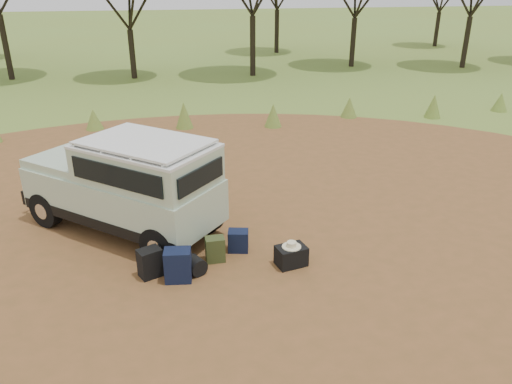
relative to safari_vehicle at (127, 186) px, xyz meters
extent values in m
plane|color=olive|center=(1.49, -1.56, -0.98)|extent=(140.00, 140.00, 0.00)
cylinder|color=brown|center=(1.49, -1.56, -0.97)|extent=(23.00, 23.00, 0.01)
cone|color=olive|center=(-1.51, 7.64, -0.63)|extent=(0.60, 0.60, 0.70)
cone|color=olive|center=(1.49, 7.24, -0.53)|extent=(0.60, 0.60, 0.90)
cone|color=olive|center=(4.49, 6.84, -0.58)|extent=(0.60, 0.60, 0.80)
cone|color=olive|center=(7.49, 7.54, -0.60)|extent=(0.60, 0.60, 0.75)
cone|color=olive|center=(10.49, 6.94, -0.55)|extent=(0.60, 0.60, 0.85)
cone|color=olive|center=(13.49, 7.34, -0.63)|extent=(0.60, 0.60, 0.70)
cylinder|color=black|center=(-6.51, 17.44, 0.55)|extent=(0.28, 0.28, 3.06)
cylinder|color=black|center=(-0.51, 16.64, 0.19)|extent=(0.28, 0.28, 2.34)
cylinder|color=black|center=(5.49, 16.24, 0.49)|extent=(0.28, 0.28, 2.93)
cylinder|color=black|center=(11.49, 17.94, 0.33)|extent=(0.28, 0.28, 2.61)
cylinder|color=black|center=(17.49, 16.44, 0.37)|extent=(0.28, 0.28, 2.70)
cylinder|color=black|center=(8.49, 23.94, 0.37)|extent=(0.28, 0.28, 2.70)
cylinder|color=black|center=(20.49, 24.94, 0.19)|extent=(0.28, 0.28, 2.34)
cube|color=#ABC0A4|center=(-0.10, 0.09, -0.18)|extent=(4.11, 3.85, 0.84)
cube|color=black|center=(-0.10, 0.09, -0.50)|extent=(4.07, 3.82, 0.21)
cube|color=#ABC0A4|center=(0.44, -0.38, 0.57)|extent=(2.91, 2.81, 0.67)
cube|color=silver|center=(0.44, -0.38, 0.93)|extent=(2.93, 2.84, 0.05)
cube|color=silver|center=(0.44, -0.38, 1.02)|extent=(2.72, 2.63, 0.04)
cube|color=#ABC0A4|center=(-1.06, 0.91, 0.33)|extent=(2.13, 2.13, 0.18)
cube|color=black|center=(-0.49, 0.42, 0.61)|extent=(0.99, 1.12, 0.47)
cube|color=black|center=(-0.08, -0.99, 0.61)|extent=(1.62, 1.40, 0.40)
cube|color=black|center=(0.96, 0.23, 0.61)|extent=(1.62, 1.40, 0.40)
cube|color=black|center=(1.39, -1.19, 0.57)|extent=(0.89, 1.03, 0.37)
cube|color=black|center=(-1.66, 1.43, -0.44)|extent=(1.14, 1.30, 0.30)
cylinder|color=black|center=(-1.75, 1.50, 0.27)|extent=(0.80, 0.91, 0.06)
cylinder|color=black|center=(-1.75, 1.50, -0.20)|extent=(0.80, 0.91, 0.06)
cylinder|color=silver|center=(-1.92, 1.32, 0.09)|extent=(0.17, 0.19, 0.20)
cylinder|color=silver|center=(-1.60, 1.70, 0.09)|extent=(0.17, 0.19, 0.20)
cube|color=silver|center=(-1.72, 1.47, -0.34)|extent=(0.27, 0.31, 0.11)
cylinder|color=black|center=(0.07, 0.96, 0.51)|extent=(0.10, 0.10, 0.73)
cylinder|color=black|center=(-1.72, 0.53, -0.60)|extent=(0.73, 0.67, 0.75)
cylinder|color=black|center=(-0.79, 1.62, -0.60)|extent=(0.73, 0.67, 0.75)
cylinder|color=black|center=(0.58, -1.44, -0.60)|extent=(0.73, 0.67, 0.75)
cylinder|color=black|center=(1.51, -0.35, -0.60)|extent=(0.73, 0.67, 0.75)
cube|color=black|center=(0.41, -1.81, -0.71)|extent=(0.47, 0.42, 0.53)
cube|color=#101934|center=(0.88, -2.03, -0.68)|extent=(0.48, 0.37, 0.59)
cube|color=#374821|center=(1.57, -1.51, -0.74)|extent=(0.35, 0.26, 0.48)
cube|color=#101934|center=(2.03, -1.23, -0.77)|extent=(0.43, 0.35, 0.42)
cube|color=black|center=(2.90, -1.91, -0.79)|extent=(0.60, 0.48, 0.37)
cylinder|color=black|center=(1.18, -1.87, -0.82)|extent=(0.44, 0.44, 0.32)
cylinder|color=beige|center=(2.90, -1.91, -0.60)|extent=(0.35, 0.35, 0.01)
cylinder|color=beige|center=(2.90, -1.91, -0.55)|extent=(0.17, 0.17, 0.09)
camera|label=1|loc=(0.84, -9.41, 3.88)|focal=35.00mm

